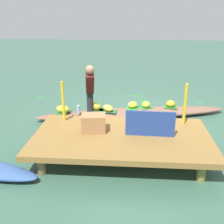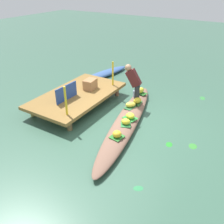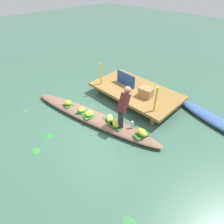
# 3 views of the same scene
# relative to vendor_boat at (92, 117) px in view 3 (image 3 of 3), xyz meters

# --- Properties ---
(canal_water) EXTENTS (40.00, 40.00, 0.00)m
(canal_water) POSITION_rel_vendor_boat_xyz_m (0.00, 0.00, -0.11)
(canal_water) COLOR #375D49
(canal_water) RESTS_ON ground
(dock_platform) EXTENTS (3.20, 1.80, 0.41)m
(dock_platform) POSITION_rel_vendor_boat_xyz_m (0.22, 1.93, 0.24)
(dock_platform) COLOR olive
(dock_platform) RESTS_ON ground
(vendor_boat) EXTENTS (4.83, 1.63, 0.22)m
(vendor_boat) POSITION_rel_vendor_boat_xyz_m (0.00, 0.00, 0.00)
(vendor_boat) COLOR brown
(vendor_boat) RESTS_ON ground
(moored_boat) EXTENTS (2.78, 1.08, 0.20)m
(moored_boat) POSITION_rel_vendor_boat_xyz_m (2.81, 2.64, -0.01)
(moored_boat) COLOR #375892
(moored_boat) RESTS_ON ground
(leaf_mat_0) EXTENTS (0.42, 0.39, 0.01)m
(leaf_mat_0) POSITION_rel_vendor_boat_xyz_m (-0.32, -0.13, 0.12)
(leaf_mat_0) COLOR #2B783A
(leaf_mat_0) RESTS_ON vendor_boat
(banana_bunch_0) EXTENTS (0.25, 0.28, 0.16)m
(banana_bunch_0) POSITION_rel_vendor_boat_xyz_m (-0.32, -0.13, 0.19)
(banana_bunch_0) COLOR yellow
(banana_bunch_0) RESTS_ON vendor_boat
(leaf_mat_1) EXTENTS (0.37, 0.43, 0.01)m
(leaf_mat_1) POSITION_rel_vendor_boat_xyz_m (0.02, -0.09, 0.12)
(leaf_mat_1) COLOR #2B8534
(leaf_mat_1) RESTS_ON vendor_boat
(banana_bunch_1) EXTENTS (0.30, 0.32, 0.16)m
(banana_bunch_1) POSITION_rel_vendor_boat_xyz_m (0.02, -0.09, 0.19)
(banana_bunch_1) COLOR yellow
(banana_bunch_1) RESTS_ON vendor_boat
(leaf_mat_2) EXTENTS (0.35, 0.49, 0.01)m
(leaf_mat_2) POSITION_rel_vendor_boat_xyz_m (1.69, 0.40, 0.12)
(leaf_mat_2) COLOR #246122
(leaf_mat_2) RESTS_ON vendor_boat
(banana_bunch_2) EXTENTS (0.35, 0.25, 0.19)m
(banana_bunch_2) POSITION_rel_vendor_boat_xyz_m (1.69, 0.40, 0.21)
(banana_bunch_2) COLOR yellow
(banana_bunch_2) RESTS_ON vendor_boat
(leaf_mat_3) EXTENTS (0.35, 0.33, 0.01)m
(leaf_mat_3) POSITION_rel_vendor_boat_xyz_m (-0.95, -0.23, 0.12)
(leaf_mat_3) COLOR #2B742C
(leaf_mat_3) RESTS_ON vendor_boat
(banana_bunch_3) EXTENTS (0.25, 0.25, 0.17)m
(banana_bunch_3) POSITION_rel_vendor_boat_xyz_m (-0.95, -0.23, 0.20)
(banana_bunch_3) COLOR gold
(banana_bunch_3) RESTS_ON vendor_boat
(leaf_mat_4) EXTENTS (0.42, 0.29, 0.01)m
(leaf_mat_4) POSITION_rel_vendor_boat_xyz_m (0.94, 0.15, 0.12)
(leaf_mat_4) COLOR #295928
(leaf_mat_4) RESTS_ON vendor_boat
(banana_bunch_4) EXTENTS (0.33, 0.29, 0.19)m
(banana_bunch_4) POSITION_rel_vendor_boat_xyz_m (0.94, 0.15, 0.21)
(banana_bunch_4) COLOR gold
(banana_bunch_4) RESTS_ON vendor_boat
(leaf_mat_5) EXTENTS (0.46, 0.30, 0.01)m
(leaf_mat_5) POSITION_rel_vendor_boat_xyz_m (0.62, 0.22, 0.12)
(leaf_mat_5) COLOR #2A6334
(leaf_mat_5) RESTS_ON vendor_boat
(banana_bunch_5) EXTENTS (0.35, 0.36, 0.16)m
(banana_bunch_5) POSITION_rel_vendor_boat_xyz_m (0.62, 0.22, 0.19)
(banana_bunch_5) COLOR yellow
(banana_bunch_5) RESTS_ON vendor_boat
(vendor_person) EXTENTS (0.28, 0.54, 1.19)m
(vendor_person) POSITION_rel_vendor_boat_xyz_m (1.03, 0.35, 0.79)
(vendor_person) COLOR #28282D
(vendor_person) RESTS_ON vendor_boat
(water_bottle) EXTENTS (0.07, 0.07, 0.22)m
(water_bottle) POSITION_rel_vendor_boat_xyz_m (1.30, 0.44, 0.22)
(water_bottle) COLOR silver
(water_bottle) RESTS_ON vendor_boat
(market_banner) EXTENTS (0.87, 0.06, 0.47)m
(market_banner) POSITION_rel_vendor_boat_xyz_m (-0.28, 1.93, 0.53)
(market_banner) COLOR navy
(market_banner) RESTS_ON dock_platform
(railing_post_west) EXTENTS (0.06, 0.06, 0.82)m
(railing_post_west) POSITION_rel_vendor_boat_xyz_m (-0.98, 1.33, 0.71)
(railing_post_west) COLOR gold
(railing_post_west) RESTS_ON dock_platform
(railing_post_east) EXTENTS (0.06, 0.06, 0.82)m
(railing_post_east) POSITION_rel_vendor_boat_xyz_m (1.42, 1.33, 0.71)
(railing_post_east) COLOR gold
(railing_post_east) RESTS_ON dock_platform
(produce_crate) EXTENTS (0.47, 0.37, 0.33)m
(produce_crate) POSITION_rel_vendor_boat_xyz_m (0.75, 1.80, 0.46)
(produce_crate) COLOR #A37247
(produce_crate) RESTS_ON dock_platform
(drifting_plant_0) EXTENTS (0.23, 0.25, 0.01)m
(drifting_plant_0) POSITION_rel_vendor_boat_xyz_m (-1.98, -1.33, -0.11)
(drifting_plant_0) COLOR #2C7F49
(drifting_plant_0) RESTS_ON ground
(drifting_plant_1) EXTENTS (0.27, 0.24, 0.01)m
(drifting_plant_1) POSITION_rel_vendor_boat_xyz_m (-0.04, -1.89, -0.11)
(drifting_plant_1) COLOR #317E2E
(drifting_plant_1) RESTS_ON ground
(drifting_plant_2) EXTENTS (0.33, 0.25, 0.01)m
(drifting_plant_2) POSITION_rel_vendor_boat_xyz_m (2.86, -1.45, -0.11)
(drifting_plant_2) COLOR #307939
(drifting_plant_2) RESTS_ON ground
(drifting_plant_3) EXTENTS (0.24, 0.20, 0.01)m
(drifting_plant_3) POSITION_rel_vendor_boat_xyz_m (-0.28, -1.36, -0.11)
(drifting_plant_3) COLOR #228326
(drifting_plant_3) RESTS_ON ground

